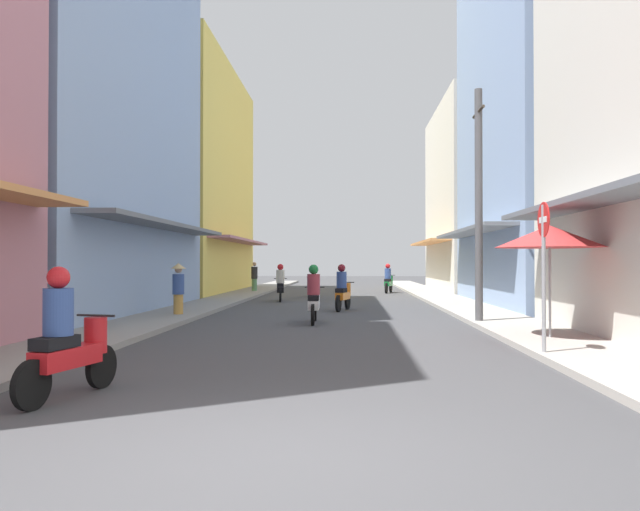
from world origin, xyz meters
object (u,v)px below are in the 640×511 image
object	(u,v)px
vendor_umbrella	(550,237)
utility_pole	(479,204)
motorbike_white	(314,297)
motorbike_red	(68,340)
pedestrian_crossing	(254,278)
pedestrian_midway	(178,287)
street_sign_no_entry	(544,257)
motorbike_orange	(343,290)
motorbike_blue	(314,287)
motorbike_green	(388,280)
motorbike_black	(280,285)

from	to	relation	value
vendor_umbrella	utility_pole	distance (m)	3.73
motorbike_white	vendor_umbrella	size ratio (longest dim) A/B	0.76
motorbike_red	pedestrian_crossing	world-z (taller)	pedestrian_crossing
pedestrian_midway	vendor_umbrella	bearing A→B (deg)	-29.40
utility_pole	pedestrian_midway	bearing A→B (deg)	169.31
motorbike_red	street_sign_no_entry	world-z (taller)	street_sign_no_entry
motorbike_orange	motorbike_blue	size ratio (longest dim) A/B	0.98
motorbike_orange	utility_pole	xyz separation A→B (m)	(3.60, -4.66, 2.46)
pedestrian_midway	motorbike_blue	bearing A→B (deg)	73.50
motorbike_blue	motorbike_white	bearing A→B (deg)	-86.59
motorbike_green	pedestrian_crossing	world-z (taller)	pedestrian_crossing
motorbike_black	motorbike_blue	size ratio (longest dim) A/B	1.00
motorbike_orange	vendor_umbrella	distance (m)	9.35
motorbike_white	motorbike_black	size ratio (longest dim) A/B	1.00
motorbike_green	motorbike_blue	size ratio (longest dim) A/B	0.98
motorbike_red	street_sign_no_entry	distance (m)	7.48
motorbike_green	utility_pole	world-z (taller)	utility_pole
motorbike_black	pedestrian_crossing	distance (m)	7.29
pedestrian_crossing	vendor_umbrella	size ratio (longest dim) A/B	0.70
motorbike_white	motorbike_red	bearing A→B (deg)	-104.53
motorbike_orange	motorbike_red	bearing A→B (deg)	-102.91
motorbike_white	pedestrian_midway	world-z (taller)	pedestrian_midway
motorbike_red	motorbike_orange	world-z (taller)	same
pedestrian_crossing	street_sign_no_entry	size ratio (longest dim) A/B	0.63
motorbike_black	vendor_umbrella	size ratio (longest dim) A/B	0.76
motorbike_green	vendor_umbrella	size ratio (longest dim) A/B	0.74
motorbike_red	motorbike_orange	xyz separation A→B (m)	(3.12, 13.63, 0.00)
motorbike_orange	motorbike_white	xyz separation A→B (m)	(-0.73, -4.39, 0.00)
utility_pole	motorbike_black	bearing A→B (deg)	123.42
motorbike_blue	motorbike_orange	bearing A→B (deg)	-79.68
motorbike_orange	motorbike_white	world-z (taller)	same
motorbike_red	motorbike_green	bearing A→B (deg)	78.16
pedestrian_midway	pedestrian_crossing	xyz separation A→B (m)	(-0.09, 14.89, -0.08)
motorbike_blue	street_sign_no_entry	distance (m)	19.10
motorbike_green	street_sign_no_entry	xyz separation A→B (m)	(1.17, -22.68, 1.01)
motorbike_black	pedestrian_crossing	bearing A→B (deg)	107.52
street_sign_no_entry	motorbike_green	bearing A→B (deg)	92.95
motorbike_red	motorbike_blue	size ratio (longest dim) A/B	0.98
motorbike_red	vendor_umbrella	xyz separation A→B (m)	(7.40, 5.44, 1.45)
motorbike_blue	vendor_umbrella	distance (m)	17.36
motorbike_black	utility_pole	world-z (taller)	utility_pole
motorbike_blue	utility_pole	size ratio (longest dim) A/B	0.29
motorbike_red	vendor_umbrella	world-z (taller)	vendor_umbrella
street_sign_no_entry	utility_pole	bearing A→B (deg)	88.98
motorbike_blue	pedestrian_crossing	world-z (taller)	pedestrian_crossing
motorbike_white	vendor_umbrella	bearing A→B (deg)	-37.13
motorbike_blue	pedestrian_midway	size ratio (longest dim) A/B	1.12
pedestrian_midway	pedestrian_crossing	size ratio (longest dim) A/B	0.97
utility_pole	motorbike_green	bearing A→B (deg)	94.26
motorbike_red	motorbike_black	xyz separation A→B (m)	(0.44, 18.49, 0.00)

